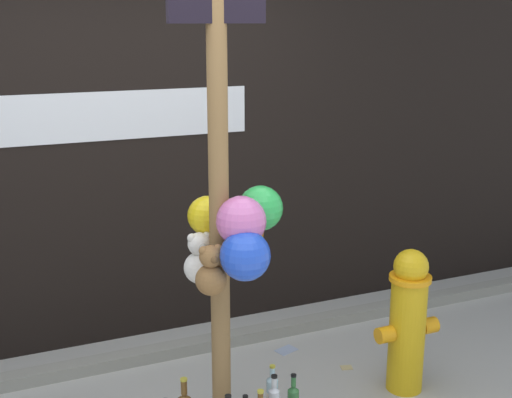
% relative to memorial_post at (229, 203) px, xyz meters
% --- Properties ---
extents(building_wall, '(10.00, 0.21, 3.55)m').
position_rel_memorial_post_xyz_m(building_wall, '(-0.19, 1.50, 0.48)').
color(building_wall, black).
rests_on(building_wall, ground_plane).
extents(curb_strip, '(8.00, 0.12, 0.08)m').
position_rel_memorial_post_xyz_m(curb_strip, '(-0.19, 1.02, -1.26)').
color(curb_strip, gray).
rests_on(curb_strip, ground_plane).
extents(memorial_post, '(0.55, 0.61, 2.49)m').
position_rel_memorial_post_xyz_m(memorial_post, '(0.00, 0.00, 0.00)').
color(memorial_post, olive).
rests_on(memorial_post, ground_plane).
extents(fire_hydrant, '(0.40, 0.24, 0.88)m').
position_rel_memorial_post_xyz_m(fire_hydrant, '(1.14, 0.07, -0.85)').
color(fire_hydrant, gold).
rests_on(fire_hydrant, ground_plane).
extents(bottle_1, '(0.07, 0.07, 0.33)m').
position_rel_memorial_post_xyz_m(bottle_1, '(0.27, 0.08, -1.16)').
color(bottle_1, '#B2DBEA').
rests_on(bottle_1, ground_plane).
extents(bottle_8, '(0.07, 0.07, 0.32)m').
position_rel_memorial_post_xyz_m(bottle_8, '(0.05, 0.27, -1.17)').
color(bottle_8, silver).
rests_on(bottle_8, ground_plane).
extents(litter_0, '(0.16, 0.13, 0.01)m').
position_rel_memorial_post_xyz_m(litter_0, '(0.70, 0.78, -1.29)').
color(litter_0, '#8C99B2').
rests_on(litter_0, ground_plane).
extents(litter_1, '(0.09, 0.08, 0.01)m').
position_rel_memorial_post_xyz_m(litter_1, '(0.95, 0.42, -1.29)').
color(litter_1, tan).
rests_on(litter_1, ground_plane).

